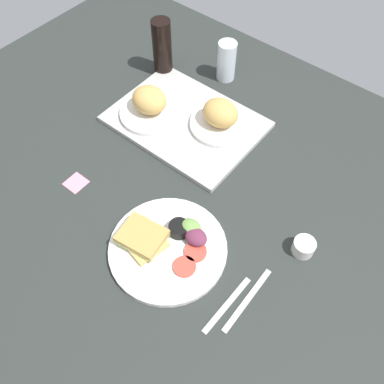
# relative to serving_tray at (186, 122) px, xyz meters

# --- Properties ---
(ground_plane) EXTENTS (1.90, 1.50, 0.03)m
(ground_plane) POSITION_rel_serving_tray_xyz_m (0.18, -0.24, -0.02)
(ground_plane) COLOR #282D2B
(serving_tray) EXTENTS (0.45, 0.33, 0.02)m
(serving_tray) POSITION_rel_serving_tray_xyz_m (0.00, 0.00, 0.00)
(serving_tray) COLOR #B2B2AD
(serving_tray) RESTS_ON ground_plane
(bread_plate_near) EXTENTS (0.20, 0.20, 0.09)m
(bread_plate_near) POSITION_rel_serving_tray_xyz_m (-0.10, -0.05, 0.04)
(bread_plate_near) COLOR white
(bread_plate_near) RESTS_ON serving_tray
(bread_plate_far) EXTENTS (0.19, 0.19, 0.09)m
(bread_plate_far) POSITION_rel_serving_tray_xyz_m (0.10, 0.05, 0.04)
(bread_plate_far) COLOR white
(bread_plate_far) RESTS_ON serving_tray
(plate_with_salad) EXTENTS (0.30, 0.30, 0.05)m
(plate_with_salad) POSITION_rel_serving_tray_xyz_m (0.24, -0.37, 0.01)
(plate_with_salad) COLOR white
(plate_with_salad) RESTS_ON ground_plane
(drinking_glass) EXTENTS (0.06, 0.06, 0.14)m
(drinking_glass) POSITION_rel_serving_tray_xyz_m (-0.04, 0.26, 0.06)
(drinking_glass) COLOR silver
(drinking_glass) RESTS_ON ground_plane
(soda_bottle) EXTENTS (0.06, 0.06, 0.19)m
(soda_bottle) POSITION_rel_serving_tray_xyz_m (-0.22, 0.14, 0.09)
(soda_bottle) COLOR black
(soda_bottle) RESTS_ON ground_plane
(espresso_cup) EXTENTS (0.06, 0.06, 0.04)m
(espresso_cup) POSITION_rel_serving_tray_xyz_m (0.51, -0.16, 0.01)
(espresso_cup) COLOR silver
(espresso_cup) RESTS_ON ground_plane
(fork) EXTENTS (0.02, 0.17, 0.01)m
(fork) POSITION_rel_serving_tray_xyz_m (0.45, -0.39, -0.01)
(fork) COLOR #B7B7BC
(fork) RESTS_ON ground_plane
(knife) EXTENTS (0.02, 0.19, 0.01)m
(knife) POSITION_rel_serving_tray_xyz_m (0.48, -0.35, -0.01)
(knife) COLOR #B7B7BC
(knife) RESTS_ON ground_plane
(sticky_note) EXTENTS (0.06, 0.06, 0.00)m
(sticky_note) POSITION_rel_serving_tray_xyz_m (-0.09, -0.38, -0.01)
(sticky_note) COLOR pink
(sticky_note) RESTS_ON ground_plane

